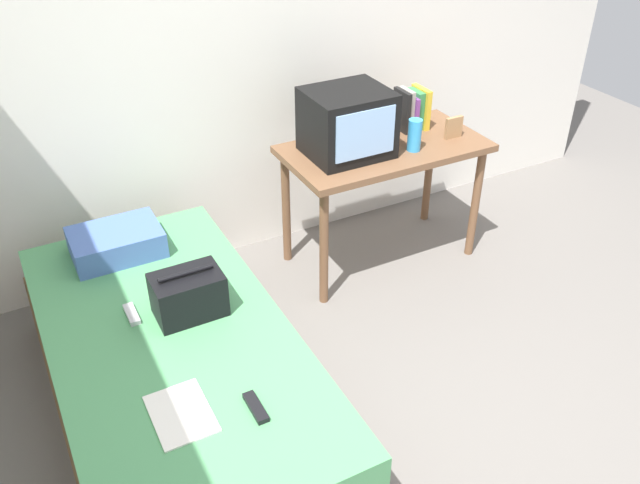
{
  "coord_description": "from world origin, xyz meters",
  "views": [
    {
      "loc": [
        -1.41,
        -1.44,
        2.39
      ],
      "look_at": [
        -0.14,
        0.97,
        0.59
      ],
      "focal_mm": 37.48,
      "sensor_mm": 36.0,
      "label": 1
    }
  ],
  "objects_px": {
    "tv": "(347,123)",
    "picture_frame": "(454,127)",
    "book_row": "(411,109)",
    "remote_dark": "(256,407)",
    "magazine": "(181,414)",
    "remote_silver": "(132,314)",
    "water_bottle": "(415,135)",
    "pillow": "(116,242)",
    "handbag": "(188,295)",
    "bed": "(177,379)",
    "desk": "(384,161)"
  },
  "relations": [
    {
      "from": "tv",
      "to": "picture_frame",
      "type": "bearing_deg",
      "value": -9.46
    },
    {
      "from": "book_row",
      "to": "remote_dark",
      "type": "bearing_deg",
      "value": -139.17
    },
    {
      "from": "book_row",
      "to": "magazine",
      "type": "relative_size",
      "value": 0.86
    },
    {
      "from": "book_row",
      "to": "remote_dark",
      "type": "height_order",
      "value": "book_row"
    },
    {
      "from": "remote_silver",
      "to": "tv",
      "type": "bearing_deg",
      "value": 20.91
    },
    {
      "from": "remote_dark",
      "to": "remote_silver",
      "type": "bearing_deg",
      "value": 109.63
    },
    {
      "from": "water_bottle",
      "to": "remote_silver",
      "type": "height_order",
      "value": "water_bottle"
    },
    {
      "from": "tv",
      "to": "magazine",
      "type": "xyz_separation_m",
      "value": [
        -1.36,
        -1.17,
        -0.43
      ]
    },
    {
      "from": "pillow",
      "to": "handbag",
      "type": "relative_size",
      "value": 1.44
    },
    {
      "from": "tv",
      "to": "remote_silver",
      "type": "height_order",
      "value": "tv"
    },
    {
      "from": "bed",
      "to": "handbag",
      "type": "height_order",
      "value": "handbag"
    },
    {
      "from": "water_bottle",
      "to": "magazine",
      "type": "xyz_separation_m",
      "value": [
        -1.71,
        -1.03,
        -0.34
      ]
    },
    {
      "from": "magazine",
      "to": "handbag",
      "type": "bearing_deg",
      "value": 67.91
    },
    {
      "from": "pillow",
      "to": "picture_frame",
      "type": "bearing_deg",
      "value": -2.89
    },
    {
      "from": "pillow",
      "to": "handbag",
      "type": "xyz_separation_m",
      "value": [
        0.17,
        -0.61,
        0.03
      ]
    },
    {
      "from": "desk",
      "to": "handbag",
      "type": "xyz_separation_m",
      "value": [
        -1.38,
        -0.61,
        -0.05
      ]
    },
    {
      "from": "handbag",
      "to": "remote_dark",
      "type": "distance_m",
      "value": 0.66
    },
    {
      "from": "water_bottle",
      "to": "remote_dark",
      "type": "height_order",
      "value": "water_bottle"
    },
    {
      "from": "book_row",
      "to": "pillow",
      "type": "bearing_deg",
      "value": -175.88
    },
    {
      "from": "tv",
      "to": "picture_frame",
      "type": "distance_m",
      "value": 0.67
    },
    {
      "from": "bed",
      "to": "remote_dark",
      "type": "bearing_deg",
      "value": -73.89
    },
    {
      "from": "water_bottle",
      "to": "pillow",
      "type": "xyz_separation_m",
      "value": [
        -1.66,
        0.13,
        -0.28
      ]
    },
    {
      "from": "pillow",
      "to": "bed",
      "type": "bearing_deg",
      "value": -86.65
    },
    {
      "from": "tv",
      "to": "pillow",
      "type": "xyz_separation_m",
      "value": [
        -1.31,
        -0.01,
        -0.37
      ]
    },
    {
      "from": "bed",
      "to": "picture_frame",
      "type": "height_order",
      "value": "picture_frame"
    },
    {
      "from": "water_bottle",
      "to": "picture_frame",
      "type": "relative_size",
      "value": 1.43
    },
    {
      "from": "picture_frame",
      "to": "remote_dark",
      "type": "height_order",
      "value": "picture_frame"
    },
    {
      "from": "water_bottle",
      "to": "remote_silver",
      "type": "xyz_separation_m",
      "value": [
        -1.73,
        -0.39,
        -0.33
      ]
    },
    {
      "from": "desk",
      "to": "handbag",
      "type": "height_order",
      "value": "desk"
    },
    {
      "from": "tv",
      "to": "picture_frame",
      "type": "height_order",
      "value": "tv"
    },
    {
      "from": "bed",
      "to": "handbag",
      "type": "distance_m",
      "value": 0.39
    },
    {
      "from": "handbag",
      "to": "magazine",
      "type": "height_order",
      "value": "handbag"
    },
    {
      "from": "pillow",
      "to": "remote_silver",
      "type": "bearing_deg",
      "value": -97.36
    },
    {
      "from": "water_bottle",
      "to": "picture_frame",
      "type": "xyz_separation_m",
      "value": [
        0.3,
        0.03,
        -0.03
      ]
    },
    {
      "from": "remote_silver",
      "to": "water_bottle",
      "type": "bearing_deg",
      "value": 12.6
    },
    {
      "from": "picture_frame",
      "to": "remote_silver",
      "type": "height_order",
      "value": "picture_frame"
    },
    {
      "from": "water_bottle",
      "to": "remote_silver",
      "type": "bearing_deg",
      "value": -167.4
    },
    {
      "from": "book_row",
      "to": "pillow",
      "type": "relative_size",
      "value": 0.57
    },
    {
      "from": "magazine",
      "to": "remote_silver",
      "type": "xyz_separation_m",
      "value": [
        -0.01,
        0.64,
        0.01
      ]
    },
    {
      "from": "bed",
      "to": "desk",
      "type": "xyz_separation_m",
      "value": [
        1.51,
        0.71,
        0.41
      ]
    },
    {
      "from": "magazine",
      "to": "remote_silver",
      "type": "distance_m",
      "value": 0.64
    },
    {
      "from": "book_row",
      "to": "pillow",
      "type": "distance_m",
      "value": 1.85
    },
    {
      "from": "picture_frame",
      "to": "book_row",
      "type": "bearing_deg",
      "value": 121.48
    },
    {
      "from": "water_bottle",
      "to": "picture_frame",
      "type": "height_order",
      "value": "water_bottle"
    },
    {
      "from": "water_bottle",
      "to": "book_row",
      "type": "xyz_separation_m",
      "value": [
        0.16,
        0.26,
        0.03
      ]
    },
    {
      "from": "desk",
      "to": "handbag",
      "type": "bearing_deg",
      "value": -156.25
    },
    {
      "from": "water_bottle",
      "to": "remote_dark",
      "type": "bearing_deg",
      "value": -142.14
    },
    {
      "from": "book_row",
      "to": "magazine",
      "type": "xyz_separation_m",
      "value": [
        -1.87,
        -1.29,
        -0.37
      ]
    },
    {
      "from": "bed",
      "to": "remote_dark",
      "type": "height_order",
      "value": "remote_dark"
    },
    {
      "from": "handbag",
      "to": "water_bottle",
      "type": "bearing_deg",
      "value": 17.95
    }
  ]
}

